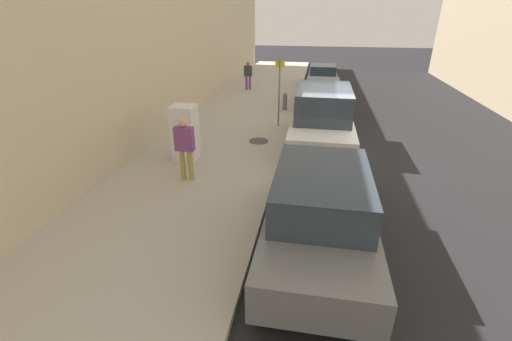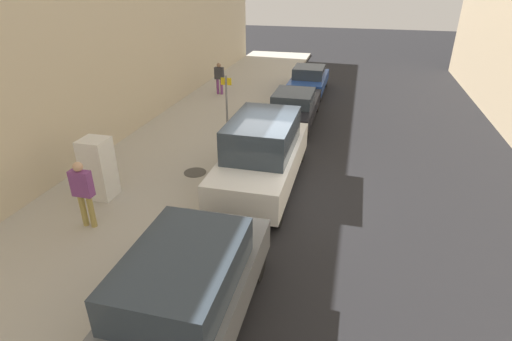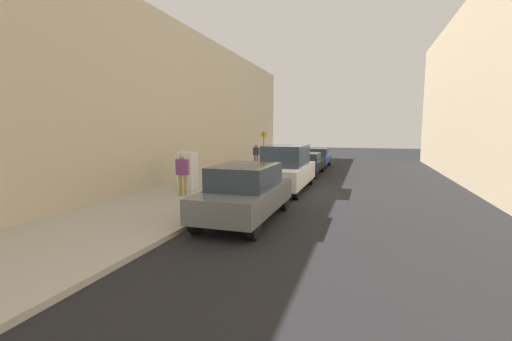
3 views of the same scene
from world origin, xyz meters
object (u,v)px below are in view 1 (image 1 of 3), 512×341
Objects in this scene: parked_suv_gray at (320,211)px; parked_hatchback_blue at (323,76)px; pedestrian_standing_near at (248,74)px; street_sign_post at (279,89)px; fire_hydrant at (285,101)px; pedestrian_walking_far at (185,145)px; parked_sedan_dark at (322,93)px; parked_van_white at (322,120)px; discarded_refrigerator at (185,133)px.

parked_suv_gray is 1.12× the size of parked_hatchback_blue.
parked_hatchback_blue is (4.36, 1.84, -0.32)m from pedestrian_standing_near.
street_sign_post is 8.93m from parked_hatchback_blue.
fire_hydrant is 8.21m from pedestrian_walking_far.
parked_suv_gray is 11.52m from parked_sedan_dark.
street_sign_post is 0.64× the size of parked_hatchback_blue.
parked_sedan_dark is (4.36, -3.05, -0.31)m from pedestrian_standing_near.
street_sign_post is 7.92m from parked_suv_gray.
pedestrian_standing_near is 0.38× the size of parked_hatchback_blue.
pedestrian_standing_near is at bearing 116.20° from parked_van_white.
pedestrian_standing_near is at bearing 106.65° from parked_suv_gray.
pedestrian_standing_near is 0.34× the size of parked_suv_gray.
parked_suv_gray is (4.15, -3.76, -0.08)m from discarded_refrigerator.
parked_hatchback_blue is at bearing -53.28° from pedestrian_standing_near.
parked_suv_gray is at bearing -90.00° from parked_hatchback_blue.
pedestrian_standing_near is 0.31× the size of parked_van_white.
parked_sedan_dark is 4.90m from parked_hatchback_blue.
parked_sedan_dark is (4.15, 7.76, -0.27)m from discarded_refrigerator.
parked_sedan_dark is (1.71, 3.82, -0.89)m from street_sign_post.
parked_van_white reaches higher than parked_sedan_dark.
pedestrian_walking_far is at bearing -162.72° from pedestrian_standing_near.
pedestrian_walking_far is at bearing -109.59° from street_sign_post.
pedestrian_walking_far is 4.92m from parked_van_white.
pedestrian_walking_far is (-1.90, -5.33, -0.46)m from street_sign_post.
fire_hydrant is 0.51× the size of pedestrian_standing_near.
fire_hydrant is 0.17× the size of parked_suv_gray.
discarded_refrigerator is at bearing -108.15° from parked_hatchback_blue.
parked_sedan_dark is (0.00, 5.81, -0.32)m from parked_van_white.
parked_hatchback_blue is (1.71, 8.72, -0.90)m from street_sign_post.
fire_hydrant is at bearing 90.30° from street_sign_post.
street_sign_post is at bearing -101.10° from parked_hatchback_blue.
parked_van_white is (1.72, -4.62, 0.50)m from fire_hydrant.
parked_hatchback_blue is at bearing 71.85° from discarded_refrigerator.
parked_suv_gray is (4.36, -14.57, -0.13)m from pedestrian_standing_near.
street_sign_post is at bearing -145.17° from pedestrian_standing_near.
parked_van_white is 1.23× the size of parked_hatchback_blue.
parked_hatchback_blue is (0.00, 10.70, -0.33)m from parked_van_white.
parked_suv_gray is 0.99× the size of parked_sedan_dark.
parked_suv_gray is at bearing -90.00° from parked_van_white.
street_sign_post is at bearing -89.70° from fire_hydrant.
pedestrian_walking_far reaches higher than pedestrian_standing_near.
discarded_refrigerator is 0.65× the size of street_sign_post.
fire_hydrant is (2.42, 6.57, -0.45)m from discarded_refrigerator.
parked_hatchback_blue is at bearing 90.00° from parked_sedan_dark.
discarded_refrigerator is 0.37× the size of parked_suv_gray.
parked_van_white reaches higher than fire_hydrant.
pedestrian_walking_far reaches higher than parked_sedan_dark.
parked_van_white is (4.15, 1.95, 0.05)m from discarded_refrigerator.
parked_suv_gray is (1.72, -10.33, 0.37)m from fire_hydrant.
parked_van_white is (4.36, -8.86, 0.01)m from pedestrian_standing_near.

